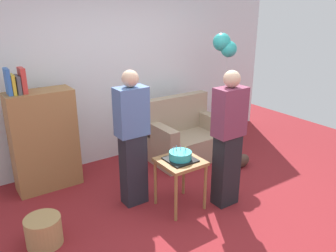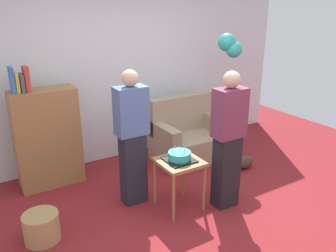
{
  "view_description": "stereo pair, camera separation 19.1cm",
  "coord_description": "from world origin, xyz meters",
  "px_view_note": "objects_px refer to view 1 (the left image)",
  "views": [
    {
      "loc": [
        -2.21,
        -2.61,
        2.3
      ],
      "look_at": [
        -0.08,
        0.51,
        0.95
      ],
      "focal_mm": 36.73,
      "sensor_mm": 36.0,
      "label": 1
    },
    {
      "loc": [
        -2.05,
        -2.71,
        2.3
      ],
      "look_at": [
        -0.08,
        0.51,
        0.95
      ],
      "focal_mm": 36.73,
      "sensor_mm": 36.0,
      "label": 2
    }
  ],
  "objects_px": {
    "person_blowing_candles": "(132,139)",
    "handbag": "(242,161)",
    "birthday_cake": "(180,156)",
    "person_holding_cake": "(228,139)",
    "couch": "(185,137)",
    "bookshelf": "(44,139)",
    "side_table": "(180,167)",
    "wicker_basket": "(44,231)",
    "balloon_bunch": "(225,45)"
  },
  "relations": [
    {
      "from": "handbag",
      "to": "couch",
      "type": "bearing_deg",
      "value": 123.82
    },
    {
      "from": "bookshelf",
      "to": "birthday_cake",
      "type": "relative_size",
      "value": 5.03
    },
    {
      "from": "person_holding_cake",
      "to": "handbag",
      "type": "relative_size",
      "value": 5.82
    },
    {
      "from": "couch",
      "to": "birthday_cake",
      "type": "xyz_separation_m",
      "value": [
        -0.88,
        -1.08,
        0.32
      ]
    },
    {
      "from": "handbag",
      "to": "balloon_bunch",
      "type": "height_order",
      "value": "balloon_bunch"
    },
    {
      "from": "couch",
      "to": "handbag",
      "type": "distance_m",
      "value": 0.93
    },
    {
      "from": "person_holding_cake",
      "to": "wicker_basket",
      "type": "distance_m",
      "value": 2.19
    },
    {
      "from": "couch",
      "to": "side_table",
      "type": "distance_m",
      "value": 1.4
    },
    {
      "from": "person_holding_cake",
      "to": "balloon_bunch",
      "type": "distance_m",
      "value": 1.76
    },
    {
      "from": "bookshelf",
      "to": "person_holding_cake",
      "type": "bearing_deg",
      "value": -44.46
    },
    {
      "from": "handbag",
      "to": "balloon_bunch",
      "type": "relative_size",
      "value": 0.15
    },
    {
      "from": "birthday_cake",
      "to": "wicker_basket",
      "type": "bearing_deg",
      "value": 171.94
    },
    {
      "from": "couch",
      "to": "person_holding_cake",
      "type": "bearing_deg",
      "value": -106.09
    },
    {
      "from": "birthday_cake",
      "to": "handbag",
      "type": "bearing_deg",
      "value": 13.38
    },
    {
      "from": "side_table",
      "to": "balloon_bunch",
      "type": "xyz_separation_m",
      "value": [
        1.47,
        0.92,
        1.21
      ]
    },
    {
      "from": "wicker_basket",
      "to": "couch",
      "type": "bearing_deg",
      "value": 19.57
    },
    {
      "from": "side_table",
      "to": "handbag",
      "type": "relative_size",
      "value": 2.17
    },
    {
      "from": "balloon_bunch",
      "to": "birthday_cake",
      "type": "bearing_deg",
      "value": -148.02
    },
    {
      "from": "person_blowing_candles",
      "to": "handbag",
      "type": "bearing_deg",
      "value": 9.02
    },
    {
      "from": "wicker_basket",
      "to": "balloon_bunch",
      "type": "distance_m",
      "value": 3.47
    },
    {
      "from": "couch",
      "to": "person_holding_cake",
      "type": "relative_size",
      "value": 0.67
    },
    {
      "from": "side_table",
      "to": "couch",
      "type": "bearing_deg",
      "value": 50.75
    },
    {
      "from": "bookshelf",
      "to": "handbag",
      "type": "xyz_separation_m",
      "value": [
        2.53,
        -1.05,
        -0.57
      ]
    },
    {
      "from": "person_blowing_candles",
      "to": "wicker_basket",
      "type": "relative_size",
      "value": 4.53
    },
    {
      "from": "person_holding_cake",
      "to": "bookshelf",
      "type": "bearing_deg",
      "value": -42.01
    },
    {
      "from": "person_holding_cake",
      "to": "handbag",
      "type": "xyz_separation_m",
      "value": [
        0.88,
        0.57,
        -0.73
      ]
    },
    {
      "from": "birthday_cake",
      "to": "person_holding_cake",
      "type": "relative_size",
      "value": 0.2
    },
    {
      "from": "person_blowing_candles",
      "to": "wicker_basket",
      "type": "height_order",
      "value": "person_blowing_candles"
    },
    {
      "from": "couch",
      "to": "wicker_basket",
      "type": "bearing_deg",
      "value": -160.43
    },
    {
      "from": "side_table",
      "to": "person_blowing_candles",
      "type": "distance_m",
      "value": 0.64
    },
    {
      "from": "couch",
      "to": "person_blowing_candles",
      "type": "distance_m",
      "value": 1.53
    },
    {
      "from": "person_holding_cake",
      "to": "balloon_bunch",
      "type": "height_order",
      "value": "balloon_bunch"
    },
    {
      "from": "bookshelf",
      "to": "birthday_cake",
      "type": "xyz_separation_m",
      "value": [
        1.15,
        -1.37,
        -0.01
      ]
    },
    {
      "from": "side_table",
      "to": "wicker_basket",
      "type": "relative_size",
      "value": 1.69
    },
    {
      "from": "balloon_bunch",
      "to": "person_holding_cake",
      "type": "bearing_deg",
      "value": -129.97
    },
    {
      "from": "balloon_bunch",
      "to": "wicker_basket",
      "type": "bearing_deg",
      "value": -166.85
    },
    {
      "from": "wicker_basket",
      "to": "balloon_bunch",
      "type": "relative_size",
      "value": 0.19
    },
    {
      "from": "couch",
      "to": "side_table",
      "type": "bearing_deg",
      "value": -129.25
    },
    {
      "from": "birthday_cake",
      "to": "person_holding_cake",
      "type": "height_order",
      "value": "person_holding_cake"
    },
    {
      "from": "couch",
      "to": "bookshelf",
      "type": "xyz_separation_m",
      "value": [
        -2.03,
        0.3,
        0.33
      ]
    },
    {
      "from": "birthday_cake",
      "to": "balloon_bunch",
      "type": "relative_size",
      "value": 0.17
    },
    {
      "from": "birthday_cake",
      "to": "handbag",
      "type": "height_order",
      "value": "birthday_cake"
    },
    {
      "from": "person_holding_cake",
      "to": "wicker_basket",
      "type": "height_order",
      "value": "person_holding_cake"
    },
    {
      "from": "side_table",
      "to": "handbag",
      "type": "distance_m",
      "value": 1.48
    },
    {
      "from": "birthday_cake",
      "to": "handbag",
      "type": "distance_m",
      "value": 1.52
    },
    {
      "from": "bookshelf",
      "to": "person_blowing_candles",
      "type": "bearing_deg",
      "value": -52.53
    },
    {
      "from": "birthday_cake",
      "to": "wicker_basket",
      "type": "height_order",
      "value": "birthday_cake"
    },
    {
      "from": "bookshelf",
      "to": "birthday_cake",
      "type": "bearing_deg",
      "value": -50.08
    },
    {
      "from": "person_holding_cake",
      "to": "handbag",
      "type": "bearing_deg",
      "value": -144.59
    },
    {
      "from": "person_holding_cake",
      "to": "couch",
      "type": "bearing_deg",
      "value": -103.64
    }
  ]
}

